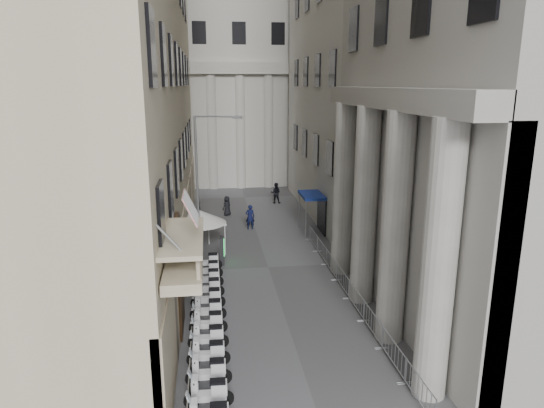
{
  "coord_description": "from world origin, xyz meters",
  "views": [
    {
      "loc": [
        -3.44,
        -8.68,
        11.0
      ],
      "look_at": [
        -0.02,
        17.29,
        4.5
      ],
      "focal_mm": 32.0,
      "sensor_mm": 36.0,
      "label": 1
    }
  ],
  "objects_px": {
    "street_lamp": "(203,175)",
    "pedestrian_a": "(250,217)",
    "security_tent": "(208,218)",
    "pedestrian_b": "(276,193)",
    "info_kiosk": "(222,250)"
  },
  "relations": [
    {
      "from": "pedestrian_a",
      "to": "pedestrian_b",
      "type": "height_order",
      "value": "pedestrian_b"
    },
    {
      "from": "security_tent",
      "to": "pedestrian_b",
      "type": "relative_size",
      "value": 1.88
    },
    {
      "from": "pedestrian_b",
      "to": "pedestrian_a",
      "type": "bearing_deg",
      "value": 80.72
    },
    {
      "from": "info_kiosk",
      "to": "pedestrian_a",
      "type": "height_order",
      "value": "pedestrian_a"
    },
    {
      "from": "security_tent",
      "to": "pedestrian_a",
      "type": "distance_m",
      "value": 6.47
    },
    {
      "from": "security_tent",
      "to": "pedestrian_b",
      "type": "height_order",
      "value": "security_tent"
    },
    {
      "from": "street_lamp",
      "to": "pedestrian_a",
      "type": "xyz_separation_m",
      "value": [
        3.42,
        6.24,
        -4.56
      ]
    },
    {
      "from": "street_lamp",
      "to": "info_kiosk",
      "type": "bearing_deg",
      "value": -27.42
    },
    {
      "from": "info_kiosk",
      "to": "pedestrian_b",
      "type": "bearing_deg",
      "value": 72.13
    },
    {
      "from": "pedestrian_b",
      "to": "info_kiosk",
      "type": "bearing_deg",
      "value": 82.0
    },
    {
      "from": "security_tent",
      "to": "pedestrian_b",
      "type": "bearing_deg",
      "value": 64.92
    },
    {
      "from": "security_tent",
      "to": "info_kiosk",
      "type": "xyz_separation_m",
      "value": [
        0.81,
        -1.81,
        -1.62
      ]
    },
    {
      "from": "street_lamp",
      "to": "pedestrian_b",
      "type": "xyz_separation_m",
      "value": [
        6.57,
        14.41,
        -4.56
      ]
    },
    {
      "from": "street_lamp",
      "to": "info_kiosk",
      "type": "height_order",
      "value": "street_lamp"
    },
    {
      "from": "security_tent",
      "to": "pedestrian_b",
      "type": "xyz_separation_m",
      "value": [
        6.36,
        13.58,
        -1.52
      ]
    }
  ]
}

